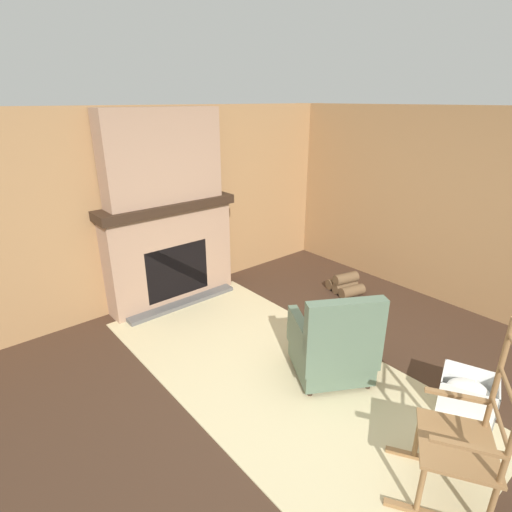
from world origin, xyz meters
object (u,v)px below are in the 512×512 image
rocking_chair (464,446)px  laundry_basket (467,394)px  storage_case (211,188)px  firewood_stack (345,285)px  armchair (333,346)px  oil_lamp_vase (128,198)px

rocking_chair → laundry_basket: bearing=-102.0°
storage_case → firewood_stack: bearing=42.3°
firewood_stack → storage_case: 2.27m
storage_case → laundry_basket: bearing=3.4°
rocking_chair → laundry_basket: (-0.30, 0.87, -0.26)m
armchair → rocking_chair: bearing=-163.5°
armchair → storage_case: storage_case is taller
rocking_chair → oil_lamp_vase: size_ratio=4.23×
armchair → firewood_stack: 1.93m
laundry_basket → oil_lamp_vase: size_ratio=1.76×
rocking_chair → storage_case: (-3.79, 0.66, 0.97)m
rocking_chair → firewood_stack: rocking_chair is taller
firewood_stack → oil_lamp_vase: size_ratio=1.71×
firewood_stack → storage_case: (-1.38, -1.25, 1.30)m
oil_lamp_vase → storage_case: size_ratio=1.44×
rocking_chair → laundry_basket: 0.96m
armchair → laundry_basket: 1.18m
armchair → laundry_basket: bearing=-122.2°
firewood_stack → laundry_basket: bearing=-26.4°
rocking_chair → firewood_stack: (-2.41, 1.91, -0.33)m
armchair → storage_case: 2.69m
laundry_basket → storage_case: storage_case is taller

